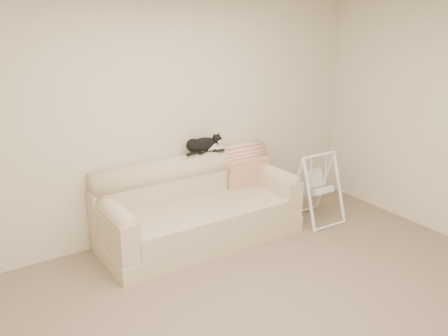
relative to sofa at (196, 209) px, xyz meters
name	(u,v)px	position (x,y,z in m)	size (l,w,h in m)	color
ground_plane	(282,310)	(-0.10, -1.62, -0.35)	(5.00, 5.00, 0.00)	#715F51
room_shell	(289,139)	(-0.10, -1.62, 1.18)	(5.04, 4.04, 2.60)	beige
sofa	(196,209)	(0.00, 0.00, 0.00)	(2.20, 0.93, 0.90)	#BBA58E
remote_a	(203,151)	(0.25, 0.25, 0.56)	(0.18, 0.14, 0.03)	black
remote_b	(217,150)	(0.41, 0.21, 0.56)	(0.17, 0.13, 0.02)	black
tuxedo_cat	(203,144)	(0.24, 0.25, 0.65)	(0.51, 0.22, 0.20)	black
throw_blanket	(242,160)	(0.78, 0.23, 0.37)	(0.54, 0.38, 0.58)	#CA6341
baby_swing	(317,187)	(1.45, -0.37, 0.07)	(0.52, 0.55, 0.85)	white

